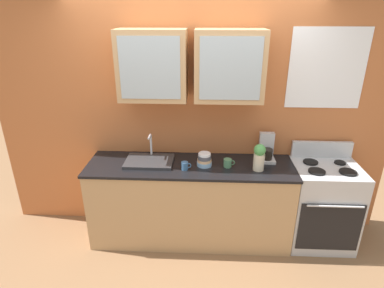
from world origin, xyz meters
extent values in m
plane|color=brown|center=(0.00, 0.00, 0.00)|extent=(10.00, 10.00, 0.00)
cube|color=#B76638|center=(0.00, 0.35, 1.39)|extent=(4.26, 0.10, 2.77)
cube|color=tan|center=(-0.36, 0.13, 1.89)|extent=(0.65, 0.35, 0.66)
cube|color=#9EADB7|center=(-0.36, -0.05, 1.89)|extent=(0.56, 0.01, 0.56)
cube|color=tan|center=(0.36, 0.13, 1.89)|extent=(0.65, 0.35, 0.66)
cube|color=#9EADB7|center=(0.36, -0.05, 1.89)|extent=(0.56, 0.01, 0.56)
cube|color=white|center=(1.33, 0.30, 1.84)|extent=(0.75, 0.01, 0.79)
cube|color=tan|center=(0.00, 0.00, 0.44)|extent=(2.12, 0.58, 0.88)
cube|color=black|center=(0.00, 0.00, 0.89)|extent=(2.14, 0.61, 0.03)
cube|color=silver|center=(1.40, 0.00, 0.45)|extent=(0.67, 0.56, 0.90)
cube|color=black|center=(1.40, -0.28, 0.38)|extent=(0.62, 0.01, 0.54)
cylinder|color=silver|center=(1.40, -0.31, 0.65)|extent=(0.54, 0.02, 0.02)
cube|color=silver|center=(1.40, 0.26, 0.99)|extent=(0.64, 0.04, 0.18)
cylinder|color=black|center=(1.25, -0.10, 0.91)|extent=(0.16, 0.16, 0.02)
cylinder|color=black|center=(1.56, -0.10, 0.91)|extent=(0.17, 0.17, 0.02)
cylinder|color=black|center=(1.25, 0.10, 0.91)|extent=(0.15, 0.15, 0.02)
cylinder|color=black|center=(1.56, 0.10, 0.91)|extent=(0.11, 0.11, 0.02)
cube|color=#2D2D30|center=(-0.43, 0.03, 0.92)|extent=(0.50, 0.35, 0.03)
cylinder|color=silver|center=(-0.43, 0.17, 1.05)|extent=(0.02, 0.02, 0.23)
cylinder|color=silver|center=(-0.43, 0.11, 1.16)|extent=(0.02, 0.12, 0.02)
cylinder|color=#8CB7E0|center=(0.14, -0.01, 0.93)|extent=(0.15, 0.15, 0.05)
cylinder|color=#E0AD7F|center=(0.14, -0.01, 0.96)|extent=(0.14, 0.14, 0.04)
cylinder|color=#4C4C54|center=(0.14, -0.01, 0.99)|extent=(0.14, 0.14, 0.05)
cylinder|color=white|center=(0.14, -0.01, 1.02)|extent=(0.13, 0.13, 0.04)
cylinder|color=beige|center=(0.68, -0.08, 0.99)|extent=(0.11, 0.11, 0.17)
sphere|color=#4C994C|center=(0.68, -0.08, 1.12)|extent=(0.12, 0.12, 0.12)
cylinder|color=#4C7F59|center=(0.38, -0.02, 0.95)|extent=(0.08, 0.08, 0.08)
torus|color=#4C7F59|center=(0.43, -0.02, 0.95)|extent=(0.05, 0.01, 0.05)
cylinder|color=#38608C|center=(-0.05, -0.11, 0.94)|extent=(0.07, 0.07, 0.08)
torus|color=#38608C|center=(-0.01, -0.11, 0.95)|extent=(0.05, 0.01, 0.05)
cube|color=#B7B7BC|center=(0.80, 0.14, 0.92)|extent=(0.17, 0.20, 0.03)
cylinder|color=black|center=(0.80, 0.12, 0.99)|extent=(0.11, 0.11, 0.11)
cube|color=#B7B7BC|center=(0.80, 0.21, 1.06)|extent=(0.15, 0.06, 0.26)
camera|label=1|loc=(0.16, -2.95, 2.39)|focal=29.91mm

